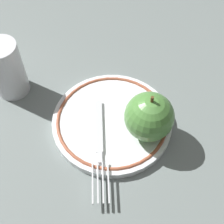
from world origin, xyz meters
TOP-DOWN VIEW (x-y plane):
  - ground_plane at (0.00, 0.00)m, footprint 2.00×2.00m
  - plate at (-0.02, -0.01)m, footprint 0.21×0.21m
  - apple_red_whole at (-0.00, 0.06)m, footprint 0.08×0.08m
  - fork at (0.04, -0.02)m, footprint 0.19×0.05m
  - drinking_glass at (-0.08, -0.21)m, footprint 0.06×0.06m

SIDE VIEW (x-z plane):
  - ground_plane at x=0.00m, z-range 0.00..0.00m
  - plate at x=-0.02m, z-range 0.00..0.02m
  - fork at x=0.04m, z-range 0.02..0.02m
  - drinking_glass at x=-0.08m, z-range 0.00..0.11m
  - apple_red_whole at x=0.00m, z-range 0.01..0.11m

